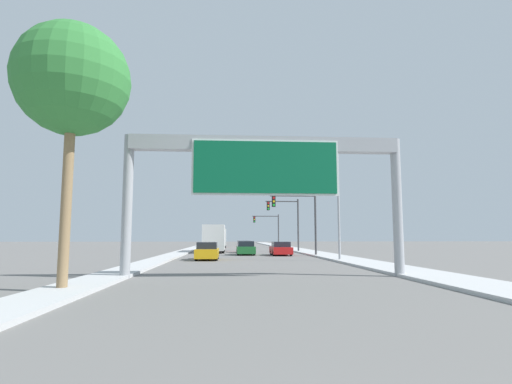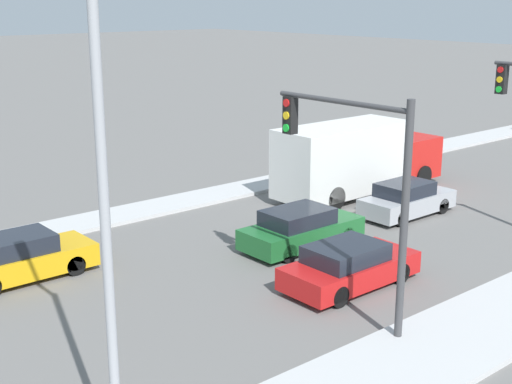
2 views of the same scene
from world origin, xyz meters
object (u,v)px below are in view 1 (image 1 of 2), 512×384
at_px(traffic_light_mid_block, 288,216).
at_px(car_mid_right, 246,248).
at_px(car_near_left, 244,247).
at_px(car_far_left, 207,251).
at_px(palm_tree_foreground, 73,81).
at_px(truck_box_primary, 214,239).
at_px(traffic_light_far_intersection, 270,225).
at_px(street_lamp_right, 334,193).
at_px(sign_gantry, 265,166).
at_px(traffic_light_near_intersection, 301,213).
at_px(car_near_center, 281,249).
at_px(truck_box_secondary, 219,238).

bearing_deg(traffic_light_mid_block, car_mid_right, -128.21).
bearing_deg(car_mid_right, car_near_left, 90.00).
distance_m(car_far_left, traffic_light_mid_block, 18.41).
height_order(car_far_left, palm_tree_foreground, palm_tree_foreground).
bearing_deg(truck_box_primary, traffic_light_far_intersection, 66.84).
relative_size(car_far_left, traffic_light_mid_block, 0.67).
relative_size(truck_box_primary, palm_tree_foreground, 0.91).
distance_m(car_far_left, street_lamp_right, 11.28).
height_order(car_far_left, traffic_light_far_intersection, traffic_light_far_intersection).
relative_size(sign_gantry, car_mid_right, 2.96).
relative_size(traffic_light_near_intersection, street_lamp_right, 0.69).
distance_m(car_mid_right, car_near_left, 5.85).
bearing_deg(traffic_light_near_intersection, street_lamp_right, -81.54).
height_order(car_far_left, traffic_light_near_intersection, traffic_light_near_intersection).
relative_size(car_near_center, traffic_light_far_intersection, 0.78).
xyz_separation_m(car_mid_right, truck_box_secondary, (-3.50, 28.63, 0.96)).
height_order(truck_box_secondary, traffic_light_mid_block, traffic_light_mid_block).
xyz_separation_m(car_mid_right, palm_tree_foreground, (-7.46, -27.39, 6.89)).
bearing_deg(traffic_light_near_intersection, traffic_light_far_intersection, 90.18).
height_order(car_near_left, car_near_center, car_near_left).
bearing_deg(palm_tree_foreground, street_lamp_right, 49.38).
height_order(car_mid_right, car_far_left, car_far_left).
bearing_deg(car_near_center, traffic_light_far_intersection, 86.56).
relative_size(car_near_left, palm_tree_foreground, 0.44).
xyz_separation_m(palm_tree_foreground, street_lamp_right, (13.96, 16.28, -2.27)).
bearing_deg(car_near_left, palm_tree_foreground, -102.65).
bearing_deg(traffic_light_mid_block, street_lamp_right, -86.83).
height_order(car_mid_right, car_near_left, car_mid_right).
distance_m(traffic_light_mid_block, palm_tree_foreground, 36.88).
bearing_deg(truck_box_secondary, palm_tree_foreground, -94.05).
xyz_separation_m(car_far_left, street_lamp_right, (10.00, -2.46, 4.61)).
relative_size(sign_gantry, car_far_left, 3.07).
xyz_separation_m(sign_gantry, street_lamp_right, (6.50, 12.01, 0.05)).
xyz_separation_m(car_near_left, street_lamp_right, (6.50, -16.96, 4.63)).
bearing_deg(traffic_light_near_intersection, palm_tree_foreground, -117.63).
height_order(car_near_left, street_lamp_right, street_lamp_right).
distance_m(car_mid_right, traffic_light_far_intersection, 27.67).
height_order(truck_box_secondary, traffic_light_far_intersection, traffic_light_far_intersection).
distance_m(truck_box_primary, palm_tree_foreground, 34.77).
relative_size(sign_gantry, traffic_light_far_intersection, 2.35).
height_order(sign_gantry, truck_box_secondary, sign_gantry).
bearing_deg(traffic_light_far_intersection, car_far_left, -103.72).
distance_m(car_far_left, traffic_light_near_intersection, 11.02).
xyz_separation_m(car_near_center, traffic_light_mid_block, (2.00, 8.32, 3.70)).
height_order(car_mid_right, truck_box_secondary, truck_box_secondary).
distance_m(sign_gantry, truck_box_primary, 30.19).
bearing_deg(palm_tree_foreground, car_mid_right, 74.76).
xyz_separation_m(truck_box_primary, palm_tree_foreground, (-3.96, -34.04, 5.92)).
bearing_deg(traffic_light_mid_block, traffic_light_near_intersection, -91.17).
bearing_deg(car_near_center, truck_box_primary, 131.27).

